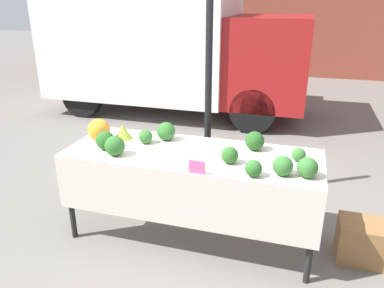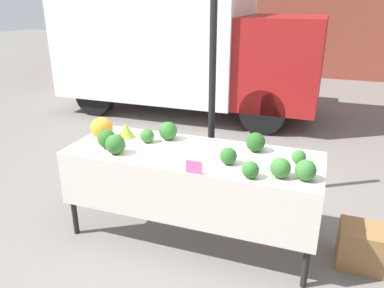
{
  "view_description": "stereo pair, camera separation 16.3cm",
  "coord_description": "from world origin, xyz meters",
  "px_view_note": "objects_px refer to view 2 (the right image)",
  "views": [
    {
      "loc": [
        0.87,
        -2.89,
        2.11
      ],
      "look_at": [
        0.0,
        0.0,
        0.93
      ],
      "focal_mm": 35.0,
      "sensor_mm": 36.0,
      "label": 1
    },
    {
      "loc": [
        1.03,
        -2.84,
        2.11
      ],
      "look_at": [
        0.0,
        0.0,
        0.93
      ],
      "focal_mm": 35.0,
      "sensor_mm": 36.0,
      "label": 2
    }
  ],
  "objects_px": {
    "parked_truck": "(181,45)",
    "produce_crate": "(363,246)",
    "price_sign": "(194,167)",
    "orange_cauliflower": "(102,128)"
  },
  "relations": [
    {
      "from": "orange_cauliflower",
      "to": "produce_crate",
      "type": "distance_m",
      "value": 2.54
    },
    {
      "from": "parked_truck",
      "to": "price_sign",
      "type": "distance_m",
      "value": 4.72
    },
    {
      "from": "parked_truck",
      "to": "produce_crate",
      "type": "xyz_separation_m",
      "value": [
        3.14,
        -3.86,
        -1.12
      ]
    },
    {
      "from": "price_sign",
      "to": "produce_crate",
      "type": "bearing_deg",
      "value": 20.06
    },
    {
      "from": "orange_cauliflower",
      "to": "price_sign",
      "type": "relative_size",
      "value": 1.57
    },
    {
      "from": "price_sign",
      "to": "parked_truck",
      "type": "bearing_deg",
      "value": 112.62
    },
    {
      "from": "parked_truck",
      "to": "produce_crate",
      "type": "height_order",
      "value": "parked_truck"
    },
    {
      "from": "parked_truck",
      "to": "produce_crate",
      "type": "relative_size",
      "value": 12.18
    },
    {
      "from": "parked_truck",
      "to": "orange_cauliflower",
      "type": "relative_size",
      "value": 23.05
    },
    {
      "from": "parked_truck",
      "to": "orange_cauliflower",
      "type": "xyz_separation_m",
      "value": [
        0.72,
        -3.91,
        -0.34
      ]
    }
  ]
}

